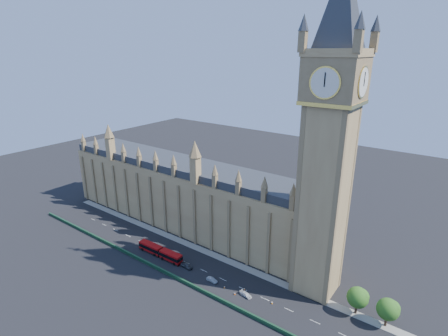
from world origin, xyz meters
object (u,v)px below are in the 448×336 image
Objects in this scene: car_silver at (212,280)px; car_white at (246,294)px; red_bus at (160,252)px; car_grey at (187,265)px.

car_silver is 12.74m from car_white.
car_silver is at bearing 100.66° from car_white.
car_silver is at bearing -2.23° from red_bus.
car_white is at bearing -85.90° from car_silver.
car_grey is at bearing 97.24° from car_white.
car_silver is at bearing -90.96° from car_grey.
red_bus is at bearing 90.19° from car_silver.
car_silver is (11.90, -0.91, -0.17)m from car_grey.
car_white is at bearing -0.89° from red_bus.
car_grey reaches higher than car_silver.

